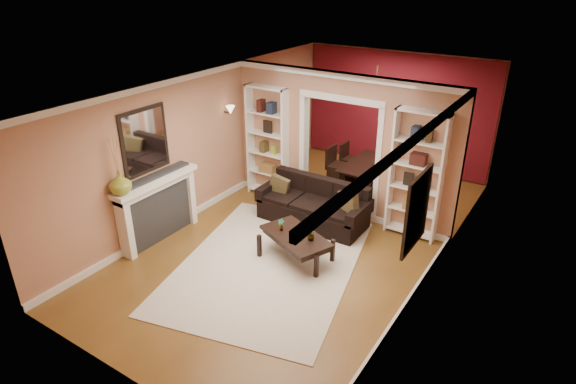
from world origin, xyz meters
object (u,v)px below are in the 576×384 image
Objects in this scene: bookshelf_left at (268,143)px; fireplace at (159,209)px; coffee_table at (296,247)px; sofa at (313,203)px; dining_table at (369,175)px; bookshelf_right at (416,176)px.

fireplace is at bearing -102.05° from bookshelf_left.
fireplace is (-2.34, -0.72, 0.35)m from coffee_table.
dining_table is at bearing 84.25° from sofa.
fireplace is at bearing 151.82° from dining_table.
sofa is 1.94m from bookshelf_right.
sofa is at bearing -22.37° from bookshelf_left.
coffee_table is 3.31m from dining_table.
coffee_table is at bearing -176.83° from dining_table.
bookshelf_left is (-1.80, 1.81, 0.92)m from coffee_table.
coffee_table is 0.78× the size of dining_table.
bookshelf_left is at bearing 77.95° from fireplace.
dining_table is at bearing 61.82° from fireplace.
sofa is 1.30m from coffee_table.
fireplace is (-1.95, -1.95, 0.18)m from sofa.
dining_table is at bearing 134.67° from bookshelf_right.
fireplace is 1.10× the size of dining_table.
coffee_table is at bearing -45.10° from bookshelf_left.
bookshelf_left reaches higher than dining_table.
sofa is 2.09m from dining_table.
dining_table reaches higher than coffee_table.
coffee_table is at bearing -72.27° from sofa.
bookshelf_right is 4.47m from fireplace.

